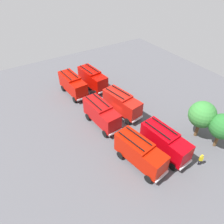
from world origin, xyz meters
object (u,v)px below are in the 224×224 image
object	(u,v)px
fire_truck_1	(101,113)
tree_0	(202,115)
fire_truck_2	(140,152)
fire_truck_5	(165,141)
traffic_cone_0	(111,91)
fire_truck_0	(73,84)
tree_1	(223,127)
fire_truck_4	(122,103)
firefighter_0	(92,94)
firefighter_1	(201,159)
fire_truck_3	(92,78)

from	to	relation	value
fire_truck_1	tree_0	bearing A→B (deg)	43.29
fire_truck_2	fire_truck_5	size ratio (longest dim) A/B	1.01
traffic_cone_0	fire_truck_0	bearing A→B (deg)	-117.51
fire_truck_1	tree_1	xyz separation A→B (m)	(12.74, 11.31, 1.50)
fire_truck_4	tree_0	xyz separation A→B (m)	(10.44, 6.41, 1.85)
fire_truck_4	tree_1	size ratio (longest dim) A/B	1.38
fire_truck_2	firefighter_0	size ratio (longest dim) A/B	4.65
fire_truck_2	tree_1	bearing A→B (deg)	63.79
fire_truck_2	firefighter_1	size ratio (longest dim) A/B	4.11
fire_truck_5	tree_0	world-z (taller)	tree_0
fire_truck_4	firefighter_1	bearing A→B (deg)	0.36
fire_truck_3	fire_truck_5	size ratio (longest dim) A/B	1.00
fire_truck_0	traffic_cone_0	xyz separation A→B (m)	(3.32, 6.38, -1.86)
fire_truck_3	traffic_cone_0	size ratio (longest dim) A/B	12.40
fire_truck_0	firefighter_1	distance (m)	25.27
firefighter_0	tree_0	world-z (taller)	tree_0
fire_truck_1	firefighter_1	bearing A→B (deg)	21.90
fire_truck_3	tree_0	size ratio (longest dim) A/B	1.24
fire_truck_0	traffic_cone_0	distance (m)	7.43
fire_truck_2	tree_0	size ratio (longest dim) A/B	1.26
traffic_cone_0	tree_0	bearing A→B (deg)	14.45
firefighter_0	tree_1	world-z (taller)	tree_1
tree_1	fire_truck_2	bearing A→B (deg)	-106.95
tree_0	traffic_cone_0	bearing A→B (deg)	-165.55
fire_truck_0	fire_truck_3	xyz separation A→B (m)	(0.01, 4.21, 0.00)
firefighter_0	fire_truck_4	bearing A→B (deg)	177.08
fire_truck_2	traffic_cone_0	size ratio (longest dim) A/B	12.57
firefighter_1	traffic_cone_0	bearing A→B (deg)	-138.83
fire_truck_5	tree_0	bearing A→B (deg)	83.04
fire_truck_0	fire_truck_5	size ratio (longest dim) A/B	0.99
fire_truck_1	traffic_cone_0	size ratio (longest dim) A/B	12.32
fire_truck_5	tree_1	world-z (taller)	tree_1
fire_truck_4	fire_truck_5	size ratio (longest dim) A/B	1.01
fire_truck_5	fire_truck_0	bearing A→B (deg)	-173.60
fire_truck_4	tree_0	world-z (taller)	tree_0
firefighter_0	tree_1	bearing A→B (deg)	-176.17
fire_truck_2	tree_0	world-z (taller)	tree_0
fire_truck_5	fire_truck_4	bearing A→B (deg)	173.85
tree_0	traffic_cone_0	world-z (taller)	tree_0
fire_truck_1	fire_truck_5	bearing A→B (deg)	19.09
fire_truck_2	tree_1	world-z (taller)	tree_1
fire_truck_5	tree_0	distance (m)	6.81
fire_truck_2	fire_truck_4	xyz separation A→B (m)	(-9.92, 4.09, 0.00)
firefighter_1	fire_truck_1	bearing A→B (deg)	-114.09
firefighter_0	tree_1	distance (m)	22.15
firefighter_1	firefighter_0	bearing A→B (deg)	-127.63
fire_truck_1	fire_truck_4	bearing A→B (deg)	93.75
fire_truck_4	firefighter_0	distance (m)	7.09
fire_truck_5	fire_truck_1	bearing A→B (deg)	-162.35
fire_truck_0	firefighter_1	size ratio (longest dim) A/B	4.02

